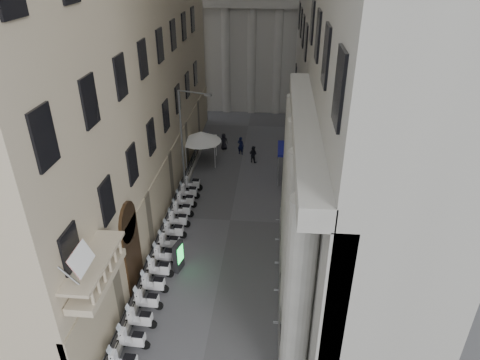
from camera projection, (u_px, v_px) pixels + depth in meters
The scene contains 26 objects.
iron_fence at pixel (170, 227), 31.01m from camera, with size 0.30×28.00×1.40m, color black, non-canonical shape.
blue_awning at pixel (286, 179), 37.36m from camera, with size 1.60×3.00×3.00m, color navy, non-canonical shape.
scooter_2 at pixel (134, 347), 21.62m from camera, with size 0.56×1.40×1.50m, color white, non-canonical shape.
scooter_3 at pixel (142, 327), 22.80m from camera, with size 0.56×1.40×1.50m, color white, non-canonical shape.
scooter_4 at pixel (149, 308), 23.97m from camera, with size 0.56×1.40×1.50m, color white, non-canonical shape.
scooter_5 at pixel (155, 292), 25.14m from camera, with size 0.56×1.40×1.50m, color white, non-canonical shape.
scooter_6 at pixel (161, 276), 26.31m from camera, with size 0.56×1.40×1.50m, color white, non-canonical shape.
scooter_7 at pixel (166, 262), 27.48m from camera, with size 0.56×1.40×1.50m, color white, non-canonical shape.
scooter_8 at pixel (171, 249), 28.66m from camera, with size 0.56×1.40×1.50m, color white, non-canonical shape.
scooter_9 at pixel (175, 238), 29.83m from camera, with size 0.56×1.40×1.50m, color white, non-canonical shape.
scooter_10 at pixel (179, 227), 31.00m from camera, with size 0.56×1.40×1.50m, color white, non-canonical shape.
scooter_11 at pixel (183, 216), 32.17m from camera, with size 0.56×1.40×1.50m, color white, non-canonical shape.
scooter_12 at pixel (186, 207), 33.35m from camera, with size 0.56×1.40×1.50m, color white, non-canonical shape.
scooter_13 at pixel (190, 198), 34.52m from camera, with size 0.56×1.40×1.50m, color white, non-canonical shape.
scooter_14 at pixel (193, 190), 35.69m from camera, with size 0.56×1.40×1.50m, color white, non-canonical shape.
barrier_1 at pixel (278, 342), 21.94m from camera, with size 0.60×2.40×1.10m, color #B1B3B9, non-canonical shape.
barrier_2 at pixel (279, 306), 24.13m from camera, with size 0.60×2.40×1.10m, color #B1B3B9, non-canonical shape.
barrier_3 at pixel (279, 276), 26.32m from camera, with size 0.60×2.40×1.10m, color #B1B3B9, non-canonical shape.
barrier_4 at pixel (279, 251), 28.50m from camera, with size 0.60×2.40×1.10m, color #B1B3B9, non-canonical shape.
barrier_5 at pixel (280, 229), 30.69m from camera, with size 0.60×2.40×1.10m, color #B1B3B9, non-canonical shape.
security_tent at pixel (202, 137), 39.10m from camera, with size 3.75×3.75×3.05m.
street_lamp at pixel (185, 134), 32.99m from camera, with size 2.71×1.04×8.61m.
info_kiosk at pixel (179, 256), 26.42m from camera, with size 0.51×0.98×1.99m.
pedestrian_a at pixel (241, 146), 41.49m from camera, with size 0.65×0.43×1.80m, color black.
pedestrian_b at pixel (253, 154), 39.96m from camera, with size 0.79×0.61×1.62m, color black.
pedestrian_c at pixel (224, 141), 42.56m from camera, with size 0.81×0.52×1.65m, color black.
Camera 1 is at (3.03, -7.07, 17.79)m, focal length 32.00 mm.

